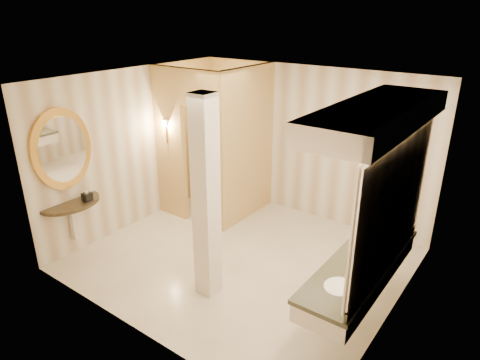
# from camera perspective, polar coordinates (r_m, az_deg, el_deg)

# --- Properties ---
(floor) EXTENTS (4.50, 4.50, 0.00)m
(floor) POSITION_cam_1_polar(r_m,az_deg,el_deg) (6.68, 0.21, -10.43)
(floor) COLOR white
(floor) RESTS_ON ground
(ceiling) EXTENTS (4.50, 4.50, 0.00)m
(ceiling) POSITION_cam_1_polar(r_m,az_deg,el_deg) (5.71, 0.25, 13.08)
(ceiling) COLOR white
(ceiling) RESTS_ON wall_back
(wall_back) EXTENTS (4.50, 0.02, 2.70)m
(wall_back) POSITION_cam_1_polar(r_m,az_deg,el_deg) (7.68, 9.12, 4.81)
(wall_back) COLOR silver
(wall_back) RESTS_ON floor
(wall_front) EXTENTS (4.50, 0.02, 2.70)m
(wall_front) POSITION_cam_1_polar(r_m,az_deg,el_deg) (4.76, -14.27, -6.81)
(wall_front) COLOR silver
(wall_front) RESTS_ON floor
(wall_left) EXTENTS (0.02, 4.00, 2.70)m
(wall_left) POSITION_cam_1_polar(r_m,az_deg,el_deg) (7.54, -13.73, 4.13)
(wall_left) COLOR silver
(wall_left) RESTS_ON floor
(wall_right) EXTENTS (0.02, 4.00, 2.70)m
(wall_right) POSITION_cam_1_polar(r_m,az_deg,el_deg) (5.19, 20.80, -5.11)
(wall_right) COLOR silver
(wall_right) RESTS_ON floor
(toilet_closet) EXTENTS (1.50, 1.55, 2.70)m
(toilet_closet) POSITION_cam_1_polar(r_m,az_deg,el_deg) (7.43, -2.37, 4.77)
(toilet_closet) COLOR #DEC374
(toilet_closet) RESTS_ON floor
(wall_sconce) EXTENTS (0.14, 0.14, 0.42)m
(wall_sconce) POSITION_cam_1_polar(r_m,az_deg,el_deg) (7.47, -9.85, 7.33)
(wall_sconce) COLOR #BB833B
(wall_sconce) RESTS_ON toilet_closet
(vanity) EXTENTS (0.75, 2.38, 2.09)m
(vanity) POSITION_cam_1_polar(r_m,az_deg,el_deg) (4.84, 17.05, -2.90)
(vanity) COLOR silver
(vanity) RESTS_ON floor
(console_shelf) EXTENTS (0.93, 0.93, 1.92)m
(console_shelf) POSITION_cam_1_polar(r_m,az_deg,el_deg) (6.77, -22.29, 0.93)
(console_shelf) COLOR black
(console_shelf) RESTS_ON floor
(pillar) EXTENTS (0.27, 0.27, 2.70)m
(pillar) POSITION_cam_1_polar(r_m,az_deg,el_deg) (5.36, -4.54, -2.73)
(pillar) COLOR silver
(pillar) RESTS_ON floor
(tissue_box) EXTENTS (0.13, 0.13, 0.13)m
(tissue_box) POSITION_cam_1_polar(r_m,az_deg,el_deg) (6.84, -19.71, -2.14)
(tissue_box) COLOR black
(tissue_box) RESTS_ON console_shelf
(toilet) EXTENTS (0.62, 0.81, 0.73)m
(toilet) POSITION_cam_1_polar(r_m,az_deg,el_deg) (8.21, -0.02, -1.09)
(toilet) COLOR white
(toilet) RESTS_ON floor
(soap_bottle_a) EXTENTS (0.07, 0.07, 0.14)m
(soap_bottle_a) POSITION_cam_1_polar(r_m,az_deg,el_deg) (5.21, 14.72, -9.26)
(soap_bottle_a) COLOR beige
(soap_bottle_a) RESTS_ON vanity
(soap_bottle_b) EXTENTS (0.10, 0.10, 0.13)m
(soap_bottle_b) POSITION_cam_1_polar(r_m,az_deg,el_deg) (5.57, 16.50, -7.38)
(soap_bottle_b) COLOR silver
(soap_bottle_b) RESTS_ON vanity
(soap_bottle_c) EXTENTS (0.08, 0.09, 0.20)m
(soap_bottle_c) POSITION_cam_1_polar(r_m,az_deg,el_deg) (5.01, 14.79, -10.30)
(soap_bottle_c) COLOR #C6B28C
(soap_bottle_c) RESTS_ON vanity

